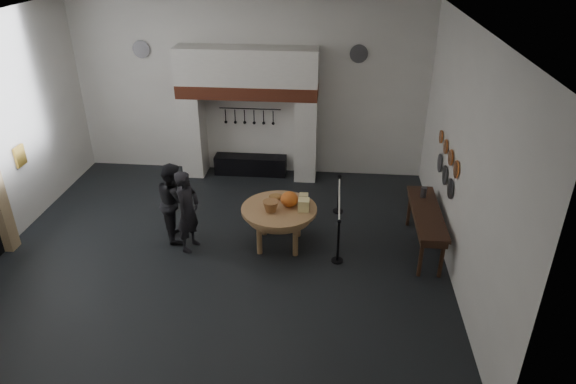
# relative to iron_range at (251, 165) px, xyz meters

# --- Properties ---
(floor) EXTENTS (9.00, 8.00, 0.02)m
(floor) POSITION_rel_iron_range_xyz_m (0.00, -3.72, -0.25)
(floor) COLOR black
(floor) RESTS_ON ground
(ceiling) EXTENTS (9.00, 8.00, 0.02)m
(ceiling) POSITION_rel_iron_range_xyz_m (0.00, -3.72, 4.25)
(ceiling) COLOR silver
(ceiling) RESTS_ON wall_back
(wall_back) EXTENTS (9.00, 0.02, 4.50)m
(wall_back) POSITION_rel_iron_range_xyz_m (0.00, 0.28, 2.00)
(wall_back) COLOR silver
(wall_back) RESTS_ON floor
(wall_front) EXTENTS (9.00, 0.02, 4.50)m
(wall_front) POSITION_rel_iron_range_xyz_m (0.00, -7.72, 2.00)
(wall_front) COLOR silver
(wall_front) RESTS_ON floor
(wall_right) EXTENTS (0.02, 8.00, 4.50)m
(wall_right) POSITION_rel_iron_range_xyz_m (4.50, -3.72, 2.00)
(wall_right) COLOR silver
(wall_right) RESTS_ON floor
(chimney_pier_left) EXTENTS (0.55, 0.70, 2.15)m
(chimney_pier_left) POSITION_rel_iron_range_xyz_m (-1.48, -0.07, 0.82)
(chimney_pier_left) COLOR silver
(chimney_pier_left) RESTS_ON floor
(chimney_pier_right) EXTENTS (0.55, 0.70, 2.15)m
(chimney_pier_right) POSITION_rel_iron_range_xyz_m (1.48, -0.07, 0.82)
(chimney_pier_right) COLOR silver
(chimney_pier_right) RESTS_ON floor
(hearth_brick_band) EXTENTS (3.50, 0.72, 0.32)m
(hearth_brick_band) POSITION_rel_iron_range_xyz_m (0.00, -0.07, 2.06)
(hearth_brick_band) COLOR #9E442B
(hearth_brick_band) RESTS_ON chimney_pier_left
(chimney_hood) EXTENTS (3.50, 0.70, 0.90)m
(chimney_hood) POSITION_rel_iron_range_xyz_m (0.00, -0.07, 2.67)
(chimney_hood) COLOR silver
(chimney_hood) RESTS_ON hearth_brick_band
(iron_range) EXTENTS (1.90, 0.45, 0.50)m
(iron_range) POSITION_rel_iron_range_xyz_m (0.00, 0.00, 0.00)
(iron_range) COLOR black
(iron_range) RESTS_ON floor
(utensil_rail) EXTENTS (1.60, 0.02, 0.02)m
(utensil_rail) POSITION_rel_iron_range_xyz_m (0.00, 0.20, 1.50)
(utensil_rail) COLOR black
(utensil_rail) RESTS_ON wall_back
(wall_plaque) EXTENTS (0.05, 0.34, 0.44)m
(wall_plaque) POSITION_rel_iron_range_xyz_m (-4.45, -2.92, 1.35)
(wall_plaque) COLOR gold
(wall_plaque) RESTS_ON wall_left
(work_table) EXTENTS (1.75, 1.75, 0.07)m
(work_table) POSITION_rel_iron_range_xyz_m (1.14, -3.37, 0.59)
(work_table) COLOR #B37854
(work_table) RESTS_ON floor
(pumpkin) EXTENTS (0.36, 0.36, 0.31)m
(pumpkin) POSITION_rel_iron_range_xyz_m (1.34, -3.27, 0.78)
(pumpkin) COLOR orange
(pumpkin) RESTS_ON work_table
(cheese_block_big) EXTENTS (0.22, 0.22, 0.24)m
(cheese_block_big) POSITION_rel_iron_range_xyz_m (1.64, -3.42, 0.74)
(cheese_block_big) COLOR #EEDD8E
(cheese_block_big) RESTS_ON work_table
(cheese_block_small) EXTENTS (0.18, 0.18, 0.20)m
(cheese_block_small) POSITION_rel_iron_range_xyz_m (1.62, -3.12, 0.72)
(cheese_block_small) COLOR #D3C47E
(cheese_block_small) RESTS_ON work_table
(wicker_basket) EXTENTS (0.36, 0.36, 0.22)m
(wicker_basket) POSITION_rel_iron_range_xyz_m (0.99, -3.52, 0.73)
(wicker_basket) COLOR #9E6939
(wicker_basket) RESTS_ON work_table
(bread_loaf) EXTENTS (0.31, 0.18, 0.13)m
(bread_loaf) POSITION_rel_iron_range_xyz_m (1.04, -3.02, 0.69)
(bread_loaf) COLOR olive
(bread_loaf) RESTS_ON work_table
(visitor_near) EXTENTS (0.57, 0.72, 1.74)m
(visitor_near) POSITION_rel_iron_range_xyz_m (-0.67, -3.66, 0.62)
(visitor_near) COLOR black
(visitor_near) RESTS_ON floor
(visitor_far) EXTENTS (0.93, 1.02, 1.70)m
(visitor_far) POSITION_rel_iron_range_xyz_m (-1.07, -3.26, 0.60)
(visitor_far) COLOR black
(visitor_far) RESTS_ON floor
(side_table) EXTENTS (0.55, 2.20, 0.06)m
(side_table) POSITION_rel_iron_range_xyz_m (4.10, -3.26, 0.62)
(side_table) COLOR #3A2315
(side_table) RESTS_ON floor
(pewter_jug) EXTENTS (0.12, 0.12, 0.22)m
(pewter_jug) POSITION_rel_iron_range_xyz_m (4.10, -2.66, 0.76)
(pewter_jug) COLOR #49484D
(pewter_jug) RESTS_ON side_table
(copper_pan_a) EXTENTS (0.03, 0.34, 0.34)m
(copper_pan_a) POSITION_rel_iron_range_xyz_m (4.46, -3.52, 1.70)
(copper_pan_a) COLOR #C6662D
(copper_pan_a) RESTS_ON wall_right
(copper_pan_b) EXTENTS (0.03, 0.32, 0.32)m
(copper_pan_b) POSITION_rel_iron_range_xyz_m (4.46, -2.97, 1.70)
(copper_pan_b) COLOR #C6662D
(copper_pan_b) RESTS_ON wall_right
(copper_pan_c) EXTENTS (0.03, 0.30, 0.30)m
(copper_pan_c) POSITION_rel_iron_range_xyz_m (4.46, -2.42, 1.70)
(copper_pan_c) COLOR #C6662D
(copper_pan_c) RESTS_ON wall_right
(copper_pan_d) EXTENTS (0.03, 0.28, 0.28)m
(copper_pan_d) POSITION_rel_iron_range_xyz_m (4.46, -1.87, 1.70)
(copper_pan_d) COLOR #C6662D
(copper_pan_d) RESTS_ON wall_right
(pewter_plate_left) EXTENTS (0.03, 0.40, 0.40)m
(pewter_plate_left) POSITION_rel_iron_range_xyz_m (4.46, -3.32, 1.20)
(pewter_plate_left) COLOR #4C4C51
(pewter_plate_left) RESTS_ON wall_right
(pewter_plate_mid) EXTENTS (0.03, 0.40, 0.40)m
(pewter_plate_mid) POSITION_rel_iron_range_xyz_m (4.46, -2.72, 1.20)
(pewter_plate_mid) COLOR #4C4C51
(pewter_plate_mid) RESTS_ON wall_right
(pewter_plate_right) EXTENTS (0.03, 0.40, 0.40)m
(pewter_plate_right) POSITION_rel_iron_range_xyz_m (4.46, -2.12, 1.20)
(pewter_plate_right) COLOR #4C4C51
(pewter_plate_right) RESTS_ON wall_right
(pewter_plate_back_left) EXTENTS (0.44, 0.03, 0.44)m
(pewter_plate_back_left) POSITION_rel_iron_range_xyz_m (-2.70, 0.24, 2.95)
(pewter_plate_back_left) COLOR #4C4C51
(pewter_plate_back_left) RESTS_ON wall_back
(pewter_plate_back_right) EXTENTS (0.44, 0.03, 0.44)m
(pewter_plate_back_right) POSITION_rel_iron_range_xyz_m (2.70, 0.24, 2.95)
(pewter_plate_back_right) COLOR #4C4C51
(pewter_plate_back_right) RESTS_ON wall_back
(barrier_post_near) EXTENTS (0.05, 0.05, 0.90)m
(barrier_post_near) POSITION_rel_iron_range_xyz_m (2.35, -3.87, 0.20)
(barrier_post_near) COLOR black
(barrier_post_near) RESTS_ON floor
(barrier_post_far) EXTENTS (0.05, 0.05, 0.90)m
(barrier_post_far) POSITION_rel_iron_range_xyz_m (2.35, -1.87, 0.20)
(barrier_post_far) COLOR black
(barrier_post_far) RESTS_ON floor
(barrier_rope) EXTENTS (0.04, 2.00, 0.04)m
(barrier_rope) POSITION_rel_iron_range_xyz_m (2.35, -2.87, 0.60)
(barrier_rope) COLOR silver
(barrier_rope) RESTS_ON barrier_post_near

